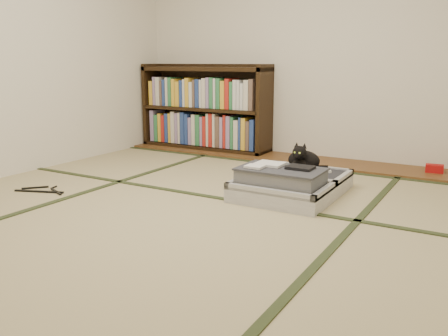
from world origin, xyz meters
The scene contains 9 objects.
floor centered at (0.00, 0.00, 0.00)m, with size 4.50×4.50×0.00m, color tan.
wood_strip centered at (0.00, 2.00, 0.01)m, with size 4.00×0.50×0.02m, color brown.
red_item centered at (1.25, 2.03, 0.06)m, with size 0.15×0.09×0.07m, color #A90D0D.
tatami_borders centered at (0.00, 0.49, 0.00)m, with size 4.00×4.50×0.01m.
bookcase centered at (-1.20, 2.07, 0.45)m, with size 1.54×0.35×0.99m.
suitcase centered at (0.40, 0.74, 0.09)m, with size 0.68×0.91×0.27m.
cat centered at (0.38, 1.04, 0.22)m, with size 0.30×0.30×0.24m.
cable_coil centered at (0.56, 1.08, 0.14)m, with size 0.09×0.09×0.02m.
hanger centered at (-1.32, -0.12, 0.01)m, with size 0.41×0.26×0.01m.
Camera 1 is at (1.70, -2.49, 0.99)m, focal length 38.00 mm.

